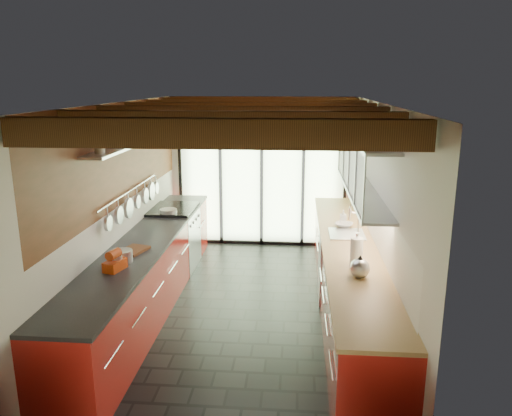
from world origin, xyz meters
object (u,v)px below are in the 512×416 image
soap_bottle (343,217)px  paper_towel (356,252)px  stand_mixer (115,262)px  bowl (344,225)px  kettle (360,267)px

soap_bottle → paper_towel: bearing=-90.0°
stand_mixer → bowl: size_ratio=1.19×
kettle → soap_bottle: 1.96m
stand_mixer → kettle: (2.54, 0.01, 0.01)m
stand_mixer → bowl: 3.12m
stand_mixer → bowl: (2.54, 1.81, -0.06)m
stand_mixer → soap_bottle: (2.54, 1.98, 0.01)m
kettle → paper_towel: (-0.00, 0.33, 0.05)m
stand_mixer → soap_bottle: stand_mixer is taller
stand_mixer → soap_bottle: 3.22m
kettle → paper_towel: paper_towel is taller
kettle → stand_mixer: bearing=-179.7°
bowl → stand_mixer: bearing=-144.6°
stand_mixer → bowl: bearing=35.4°
stand_mixer → paper_towel: (2.54, 0.34, 0.06)m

